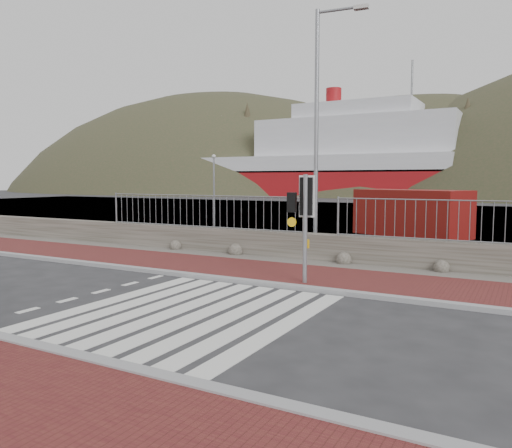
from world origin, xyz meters
The scene contains 14 objects.
ground centered at (0.00, 0.00, 0.00)m, with size 220.00×220.00×0.00m, color #28282B.
sidewalk_far centered at (0.00, 4.50, 0.04)m, with size 40.00×3.00×0.08m, color maroon.
kerb_near centered at (0.00, -3.00, 0.05)m, with size 40.00×0.25×0.12m, color gray.
kerb_far centered at (0.00, 3.00, 0.05)m, with size 40.00×0.25×0.12m, color gray.
zebra_crossing centered at (0.00, 0.00, 0.01)m, with size 4.62×5.60×0.01m.
gravel_strip centered at (0.00, 6.50, 0.03)m, with size 40.00×1.50×0.06m, color #59544C.
stone_wall centered at (0.00, 7.30, 0.45)m, with size 40.00×0.60×0.90m, color #4D493F.
railing centered at (0.00, 7.15, 1.82)m, with size 18.07×0.07×1.22m.
quay centered at (0.00, 27.90, 0.00)m, with size 120.00×40.00×0.50m, color #4C4C4F.
water centered at (0.00, 62.90, 0.00)m, with size 220.00×50.00×0.05m, color #3F4C54.
ferry centered at (-24.65, 67.90, 5.36)m, with size 50.00×16.00×20.00m.
traffic_signal_far centered at (0.99, 3.50, 2.04)m, with size 0.69×0.30×2.82m.
streetlight centered at (-0.42, 8.11, 4.72)m, with size 1.78×0.35×8.38m.
shipping_container centered at (1.00, 16.31, 1.10)m, with size 5.29×2.20×2.20m, color maroon.
Camera 1 is at (5.99, -8.03, 2.69)m, focal length 35.00 mm.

